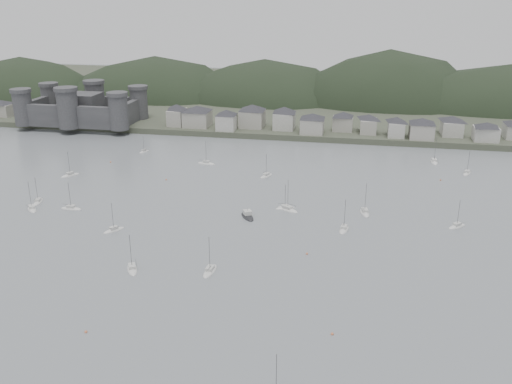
# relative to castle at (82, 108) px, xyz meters

# --- Properties ---
(ground) EXTENTS (900.00, 900.00, 0.00)m
(ground) POSITION_rel_castle_xyz_m (120.00, -179.80, -10.96)
(ground) COLOR slate
(ground) RESTS_ON ground
(far_shore_land) EXTENTS (900.00, 250.00, 3.00)m
(far_shore_land) POSITION_rel_castle_xyz_m (120.00, 115.20, -9.46)
(far_shore_land) COLOR #383D2D
(far_shore_land) RESTS_ON ground
(forested_ridge) EXTENTS (851.55, 103.94, 102.57)m
(forested_ridge) POSITION_rel_castle_xyz_m (124.83, 89.60, -22.25)
(forested_ridge) COLOR black
(forested_ridge) RESTS_ON ground
(castle) EXTENTS (66.00, 43.00, 20.00)m
(castle) POSITION_rel_castle_xyz_m (0.00, 0.00, 0.00)
(castle) COLOR #353538
(castle) RESTS_ON far_shore_land
(waterfront_town) EXTENTS (451.48, 28.46, 12.92)m
(waterfront_town) POSITION_rel_castle_xyz_m (170.59, 3.54, -2.30)
(waterfront_town) COLOR #9A988C
(waterfront_town) RESTS_ON far_shore_land
(sailboat_lead) EXTENTS (5.57, 7.91, 10.44)m
(sailboat_lead) POSITION_rel_castle_xyz_m (117.39, -68.88, -10.79)
(sailboat_lead) COLOR silver
(sailboat_lead) RESTS_ON ground
(moored_fleet) EXTENTS (252.42, 172.96, 12.84)m
(moored_fleet) POSITION_rel_castle_xyz_m (122.06, -118.94, -10.79)
(moored_fleet) COLOR silver
(moored_fleet) RESTS_ON ground
(motor_launch_far) EXTENTS (7.34, 9.46, 4.14)m
(motor_launch_far) POSITION_rel_castle_xyz_m (118.76, -113.74, -10.68)
(motor_launch_far) COLOR black
(motor_launch_far) RESTS_ON ground
(mooring_buoys) EXTENTS (183.14, 127.63, 0.70)m
(mooring_buoys) POSITION_rel_castle_xyz_m (120.36, -123.36, -10.81)
(mooring_buoys) COLOR #C86A42
(mooring_buoys) RESTS_ON ground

